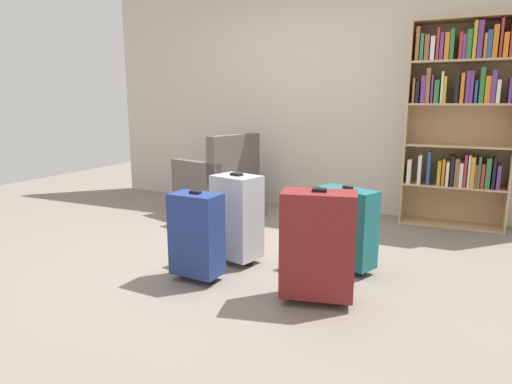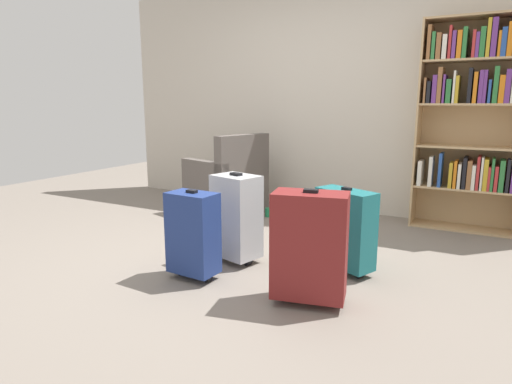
% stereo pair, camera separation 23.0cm
% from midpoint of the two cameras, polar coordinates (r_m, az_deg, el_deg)
% --- Properties ---
extents(ground_plane, '(9.36, 9.36, 0.00)m').
position_cam_midpoint_polar(ground_plane, '(3.56, -5.39, -8.86)').
color(ground_plane, slate).
extents(back_wall, '(5.35, 0.10, 2.60)m').
position_cam_midpoint_polar(back_wall, '(5.24, 5.96, 12.17)').
color(back_wall, beige).
rests_on(back_wall, ground).
extents(bookshelf, '(0.98, 0.32, 2.02)m').
position_cam_midpoint_polar(bookshelf, '(4.75, 23.68, 9.51)').
color(bookshelf, tan).
rests_on(bookshelf, ground).
extents(armchair, '(0.87, 0.87, 0.90)m').
position_cam_midpoint_polar(armchair, '(4.98, -6.20, 0.82)').
color(armchair, '#59514C').
rests_on(armchair, ground).
extents(mug, '(0.12, 0.08, 0.10)m').
position_cam_midpoint_polar(mug, '(4.85, -0.74, -2.65)').
color(mug, '#1E7F4C').
rests_on(mug, ground).
extents(suitcase_navy_blue, '(0.36, 0.23, 0.65)m').
position_cam_midpoint_polar(suitcase_navy_blue, '(3.12, -9.85, -5.45)').
color(suitcase_navy_blue, navy).
rests_on(suitcase_navy_blue, ground).
extents(suitcase_silver, '(0.40, 0.34, 0.71)m').
position_cam_midpoint_polar(suitcase_silver, '(3.41, -4.41, -3.21)').
color(suitcase_silver, '#B7BABF').
rests_on(suitcase_silver, ground).
extents(suitcase_dark_red, '(0.49, 0.33, 0.73)m').
position_cam_midpoint_polar(suitcase_dark_red, '(2.74, 5.64, -6.79)').
color(suitcase_dark_red, maroon).
rests_on(suitcase_dark_red, ground).
extents(suitcase_teal, '(0.48, 0.36, 0.64)m').
position_cam_midpoint_polar(suitcase_teal, '(3.31, 9.67, -4.48)').
color(suitcase_teal, '#19666B').
rests_on(suitcase_teal, ground).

